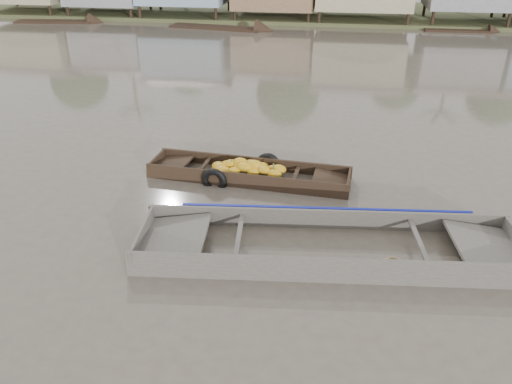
# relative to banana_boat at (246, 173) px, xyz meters

# --- Properties ---
(ground) EXTENTS (120.00, 120.00, 0.00)m
(ground) POSITION_rel_banana_boat_xyz_m (1.39, -3.35, -0.15)
(ground) COLOR #50473D
(ground) RESTS_ON ground
(banana_boat) EXTENTS (5.60, 1.76, 0.76)m
(banana_boat) POSITION_rel_banana_boat_xyz_m (0.00, 0.00, 0.00)
(banana_boat) COLOR black
(banana_boat) RESTS_ON ground
(viewer_boat) EXTENTS (8.22, 2.88, 0.65)m
(viewer_boat) POSITION_rel_banana_boat_xyz_m (2.34, -3.24, -0.08)
(viewer_boat) COLOR #423D38
(viewer_boat) RESTS_ON ground
(distant_boats) EXTENTS (45.63, 3.37, 0.35)m
(distant_boats) POSITION_rel_banana_boat_xyz_m (7.27, 22.04, -0.20)
(distant_boats) COLOR black
(distant_boats) RESTS_ON ground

